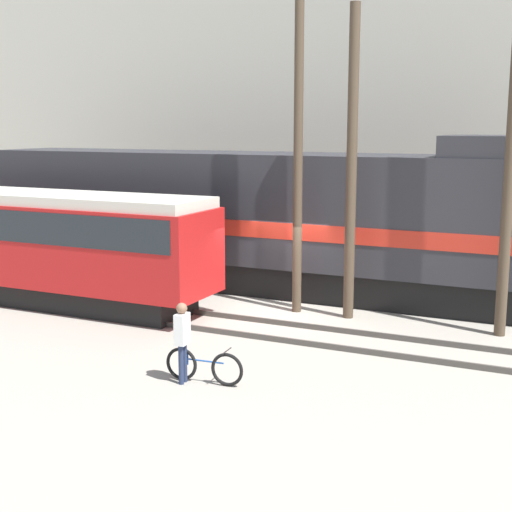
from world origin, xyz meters
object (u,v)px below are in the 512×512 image
object	(u,v)px
streetcar	(27,239)
bicycle	(204,366)
utility_pole_left	(298,147)
utility_pole_center	(352,166)
utility_pole_right	(512,141)
freight_locomotive	(250,217)
person	(182,334)

from	to	relation	value
streetcar	bicycle	distance (m)	9.49
bicycle	utility_pole_left	size ratio (longest dim) A/B	0.19
bicycle	utility_pole_center	xyz separation A→B (m)	(1.12, 6.29, 3.91)
streetcar	utility_pole_right	bearing A→B (deg)	9.45
utility_pole_right	freight_locomotive	bearing A→B (deg)	164.58
person	utility_pole_center	world-z (taller)	utility_pole_center
utility_pole_center	utility_pole_right	world-z (taller)	utility_pole_right
freight_locomotive	bicycle	world-z (taller)	freight_locomotive
freight_locomotive	utility_pole_left	size ratio (longest dim) A/B	1.98
person	utility_pole_right	size ratio (longest dim) A/B	0.18
utility_pole_center	utility_pole_right	size ratio (longest dim) A/B	0.86
bicycle	utility_pole_center	bearing A→B (deg)	79.88
bicycle	person	world-z (taller)	person
bicycle	utility_pole_left	xyz separation A→B (m)	(-0.45, 6.29, 4.39)
streetcar	person	world-z (taller)	streetcar
bicycle	utility_pole_left	distance (m)	7.69
freight_locomotive	utility_pole_right	xyz separation A→B (m)	(8.25, -2.27, 2.60)
streetcar	utility_pole_left	world-z (taller)	utility_pole_left
streetcar	utility_pole_right	distance (m)	14.18
utility_pole_left	person	bearing A→B (deg)	-89.65
freight_locomotive	utility_pole_center	bearing A→B (deg)	-28.67
utility_pole_center	utility_pole_right	xyz separation A→B (m)	(4.09, 0.00, 0.69)
freight_locomotive	utility_pole_right	bearing A→B (deg)	-15.42
utility_pole_left	freight_locomotive	bearing A→B (deg)	138.71
bicycle	utility_pole_right	xyz separation A→B (m)	(5.21, 6.29, 4.60)
streetcar	person	xyz separation A→B (m)	(8.04, -4.20, -0.87)
bicycle	streetcar	bearing A→B (deg)	154.57
bicycle	utility_pole_right	distance (m)	9.38
streetcar	person	bearing A→B (deg)	-27.57
utility_pole_left	utility_pole_center	xyz separation A→B (m)	(1.57, 0.00, -0.48)
utility_pole_left	utility_pole_right	world-z (taller)	utility_pole_right
bicycle	utility_pole_center	size ratio (longest dim) A/B	0.21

